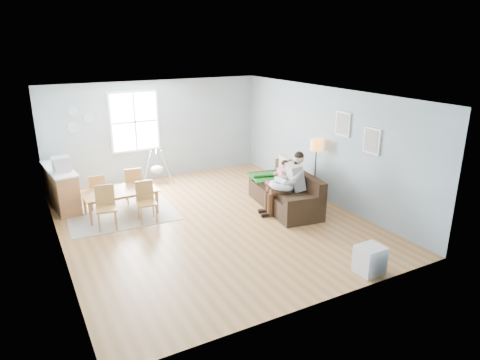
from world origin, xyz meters
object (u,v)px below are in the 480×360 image
chair_sw (106,204)px  dining_table (121,203)px  monitor (61,164)px  sofa (287,195)px  storage_cube (369,260)px  chair_nw (97,190)px  counter (61,187)px  chair_ne (133,183)px  toddler (280,175)px  floor_lamp (316,150)px  baby_swing (157,169)px  chair_se (146,199)px  father (288,181)px

chair_sw → dining_table: bearing=52.2°
monitor → chair_sw: bearing=-65.1°
sofa → storage_cube: size_ratio=4.72×
storage_cube → chair_nw: 6.13m
storage_cube → counter: counter is taller
storage_cube → counter: (-4.12, 5.60, 0.24)m
monitor → dining_table: bearing=-36.8°
sofa → storage_cube: sofa is taller
chair_sw → counter: bearing=112.0°
sofa → chair_sw: bearing=167.7°
chair_ne → toddler: bearing=-30.2°
floor_lamp → chair_nw: floor_lamp is taller
dining_table → toddler: bearing=-19.5°
chair_nw → baby_swing: baby_swing is taller
chair_se → chair_ne: bearing=88.2°
dining_table → chair_se: (0.40, -0.59, 0.21)m
counter → chair_se: bearing=-48.5°
father → chair_sw: 3.91m
floor_lamp → counter: size_ratio=0.86×
floor_lamp → chair_sw: bearing=171.4°
toddler → monitor: bearing=156.2°
toddler → chair_ne: bearing=149.8°
chair_se → dining_table: bearing=124.1°
monitor → storage_cube: bearing=-52.4°
chair_sw → father: bearing=-16.9°
storage_cube → monitor: (-4.07, 5.29, 0.87)m
father → chair_se: bearing=159.3°
dining_table → chair_sw: bearing=-128.3°
monitor → toddler: bearing=-23.8°
toddler → chair_ne: toddler is taller
monitor → chair_ne: bearing=-8.9°
father → chair_se: (-2.90, 1.10, -0.26)m
counter → baby_swing: counter is taller
dining_table → storage_cube: bearing=-56.5°
storage_cube → father: bearing=84.3°
chair_se → baby_swing: 2.58m
chair_sw → chair_se: chair_sw is taller
sofa → chair_nw: 4.36m
chair_nw → toddler: bearing=-25.0°
chair_sw → chair_se: 0.83m
chair_ne → baby_swing: size_ratio=0.83×
toddler → monitor: size_ratio=2.20×
dining_table → baby_swing: baby_swing is taller
chair_se → counter: counter is taller
monitor → chair_se: bearing=-43.5°
chair_ne → floor_lamp: bearing=-24.9°
father → baby_swing: size_ratio=1.32×
father → chair_se: size_ratio=1.63×
toddler → baby_swing: bearing=124.1°
floor_lamp → baby_swing: floor_lamp is taller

